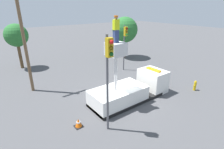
# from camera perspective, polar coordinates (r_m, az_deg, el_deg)

# --- Properties ---
(ground_plane) EXTENTS (120.00, 120.00, 0.00)m
(ground_plane) POSITION_cam_1_polar(r_m,az_deg,el_deg) (14.45, 4.74, -8.39)
(ground_plane) COLOR #4C4C4F
(bucket_truck) EXTENTS (7.02, 2.40, 4.87)m
(bucket_truck) POSITION_cam_1_polar(r_m,az_deg,el_deg) (14.29, 6.11, -4.84)
(bucket_truck) COLOR black
(bucket_truck) RESTS_ON ground
(worker) EXTENTS (0.40, 0.26, 1.75)m
(worker) POSITION_cam_1_polar(r_m,az_deg,el_deg) (11.89, 1.30, 14.56)
(worker) COLOR navy
(worker) RESTS_ON bucket_truck
(traffic_light_pole) EXTENTS (0.34, 0.57, 5.85)m
(traffic_light_pole) POSITION_cam_1_polar(r_m,az_deg,el_deg) (9.35, -1.10, 2.41)
(traffic_light_pole) COLOR #515156
(traffic_light_pole) RESTS_ON ground
(traffic_light_across) EXTENTS (0.34, 0.57, 5.21)m
(traffic_light_across) POSITION_cam_1_polar(r_m,az_deg,el_deg) (20.10, 4.28, 11.41)
(traffic_light_across) COLOR #515156
(traffic_light_across) RESTS_ON ground
(fire_hydrant) EXTENTS (0.47, 0.23, 0.94)m
(fire_hydrant) POSITION_cam_1_polar(r_m,az_deg,el_deg) (17.54, 25.46, -3.27)
(fire_hydrant) COLOR gold
(fire_hydrant) RESTS_ON ground
(traffic_cone_rear) EXTENTS (0.52, 0.52, 0.58)m
(traffic_cone_rear) POSITION_cam_1_polar(r_m,az_deg,el_deg) (11.66, -10.91, -15.26)
(traffic_cone_rear) COLOR black
(traffic_cone_rear) RESTS_ON ground
(tree_left_bg) EXTENTS (2.66, 2.66, 5.34)m
(tree_left_bg) POSITION_cam_1_polar(r_m,az_deg,el_deg) (23.61, -28.80, 11.04)
(tree_left_bg) COLOR brown
(tree_left_bg) RESTS_ON ground
(tree_right_bg) EXTENTS (3.59, 3.59, 5.83)m
(tree_right_bg) POSITION_cam_1_polar(r_m,az_deg,el_deg) (25.66, 4.22, 14.32)
(tree_right_bg) COLOR brown
(tree_right_bg) RESTS_ON ground
(utility_pole) EXTENTS (2.20, 0.26, 8.78)m
(utility_pole) POSITION_cam_1_polar(r_m,az_deg,el_deg) (16.22, -26.88, 10.49)
(utility_pole) COLOR brown
(utility_pole) RESTS_ON ground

